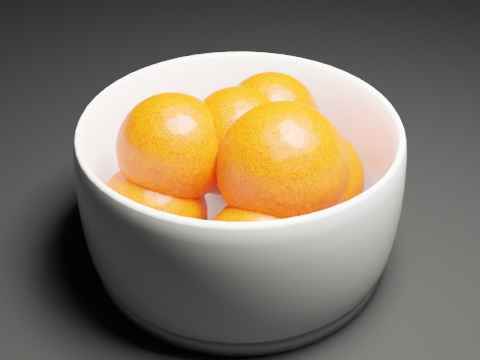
{
  "coord_description": "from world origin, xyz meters",
  "views": [
    {
      "loc": [
        0.24,
        -0.13,
        0.34
      ],
      "look_at": [
        0.22,
        0.25,
        0.06
      ],
      "focal_mm": 50.0,
      "sensor_mm": 36.0,
      "label": 1
    }
  ],
  "objects": [
    {
      "name": "bowl",
      "position": [
        0.22,
        0.25,
        0.06
      ],
      "size": [
        0.23,
        0.23,
        0.11
      ],
      "rotation": [
        0.0,
        0.0,
        0.05
      ],
      "color": "white",
      "rests_on": "ground"
    },
    {
      "name": "orange_pile",
      "position": [
        0.22,
        0.24,
        0.07
      ],
      "size": [
        0.19,
        0.19,
        0.12
      ],
      "color": "#FF2900",
      "rests_on": "bowl"
    }
  ]
}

